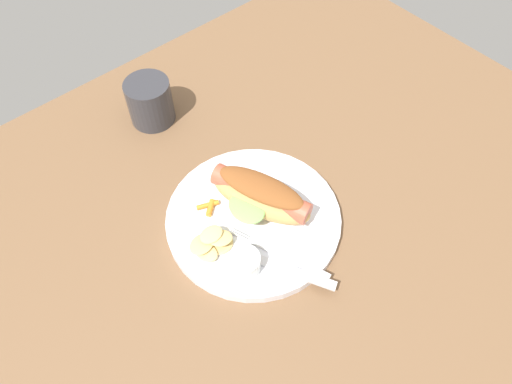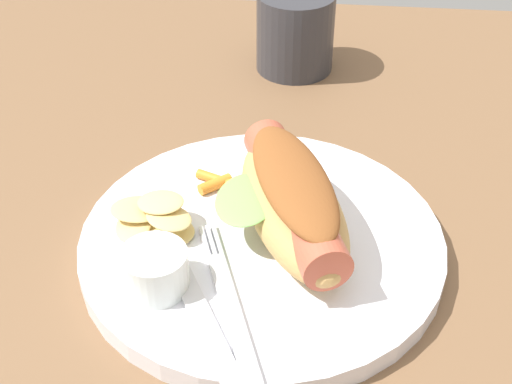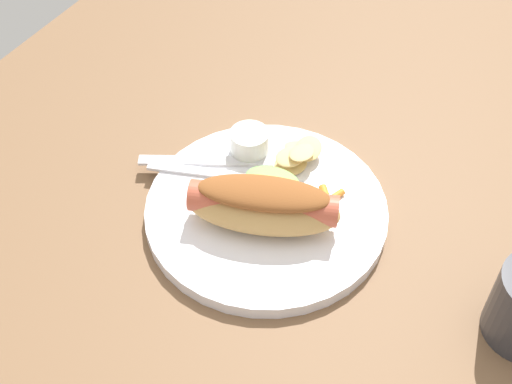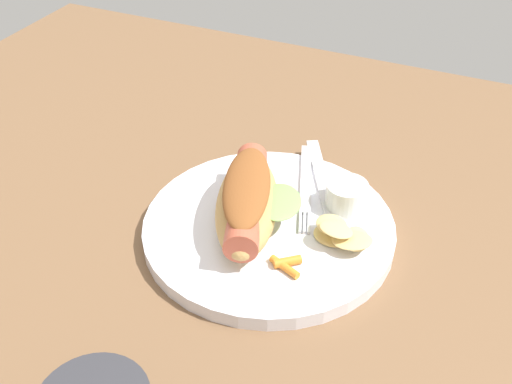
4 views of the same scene
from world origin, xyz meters
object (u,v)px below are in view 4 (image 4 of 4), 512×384
object	(u,v)px
sauce_ramekin	(346,196)
carrot_garnish	(286,264)
fork	(306,184)
knife	(322,179)
hot_dog	(248,200)
chips_pile	(342,234)
plate	(269,228)

from	to	relation	value
sauce_ramekin	carrot_garnish	bearing A→B (deg)	-102.10
fork	knife	bearing A→B (deg)	125.07
fork	hot_dog	bearing A→B (deg)	-41.62
fork	chips_pile	distance (cm)	9.90
plate	sauce_ramekin	bearing A→B (deg)	41.36
hot_dog	chips_pile	xyz separation A→B (cm)	(9.90, 0.90, -1.79)
hot_dog	knife	xyz separation A→B (cm)	(4.65, 10.08, -2.69)
sauce_ramekin	fork	world-z (taller)	sauce_ramekin
fork	carrot_garnish	bearing A→B (deg)	-7.18
knife	fork	bearing A→B (deg)	-63.44
knife	chips_pile	world-z (taller)	chips_pile
knife	carrot_garnish	world-z (taller)	carrot_garnish
knife	carrot_garnish	size ratio (longest dim) A/B	4.48
hot_dog	sauce_ramekin	xyz separation A→B (cm)	(8.61, 6.53, -1.38)
plate	knife	bearing A→B (deg)	74.45
fork	chips_pile	world-z (taller)	chips_pile
hot_dog	chips_pile	size ratio (longest dim) A/B	2.43
sauce_ramekin	knife	world-z (taller)	sauce_ramekin
plate	sauce_ramekin	xyz separation A→B (cm)	(6.54, 5.76, 2.29)
fork	knife	distance (cm)	2.20
plate	fork	xyz separation A→B (cm)	(1.31, 7.52, 1.00)
sauce_ramekin	carrot_garnish	size ratio (longest dim) A/B	1.30
hot_dog	sauce_ramekin	distance (cm)	10.89
plate	chips_pile	world-z (taller)	chips_pile
plate	carrot_garnish	size ratio (longest dim) A/B	7.64
knife	hot_dog	bearing A→B (deg)	-52.74
fork	plate	bearing A→B (deg)	-29.34
chips_pile	hot_dog	bearing A→B (deg)	-174.84
plate	carrot_garnish	world-z (taller)	carrot_garnish
knife	chips_pile	size ratio (longest dim) A/B	2.18
plate	hot_dog	bearing A→B (deg)	-159.56
chips_pile	carrot_garnish	bearing A→B (deg)	-123.48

